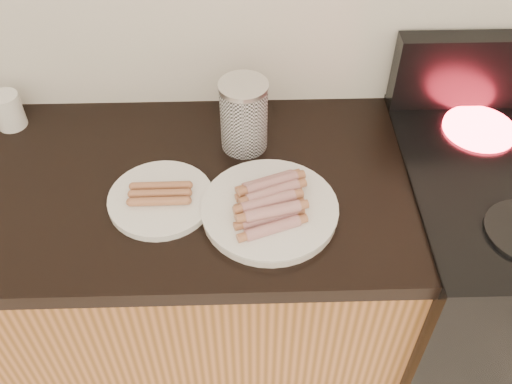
{
  "coord_description": "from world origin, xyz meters",
  "views": [
    {
      "loc": [
        0.02,
        0.75,
        1.83
      ],
      "look_at": [
        0.04,
        1.62,
        0.93
      ],
      "focal_mm": 40.0,
      "sensor_mm": 36.0,
      "label": 1
    }
  ],
  "objects_px": {
    "side_plate": "(161,199)",
    "mug": "(8,111)",
    "main_plate": "(270,211)",
    "stove": "(510,288)",
    "canister": "(244,116)"
  },
  "relations": [
    {
      "from": "side_plate",
      "to": "mug",
      "type": "height_order",
      "value": "mug"
    },
    {
      "from": "main_plate",
      "to": "mug",
      "type": "xyz_separation_m",
      "value": [
        -0.65,
        0.33,
        0.04
      ]
    },
    {
      "from": "main_plate",
      "to": "side_plate",
      "type": "distance_m",
      "value": 0.25
    },
    {
      "from": "stove",
      "to": "side_plate",
      "type": "height_order",
      "value": "side_plate"
    },
    {
      "from": "stove",
      "to": "canister",
      "type": "bearing_deg",
      "value": 169.29
    },
    {
      "from": "side_plate",
      "to": "canister",
      "type": "relative_size",
      "value": 1.31
    },
    {
      "from": "canister",
      "to": "mug",
      "type": "height_order",
      "value": "canister"
    },
    {
      "from": "main_plate",
      "to": "mug",
      "type": "bearing_deg",
      "value": 153.13
    },
    {
      "from": "mug",
      "to": "canister",
      "type": "bearing_deg",
      "value": -8.97
    },
    {
      "from": "main_plate",
      "to": "side_plate",
      "type": "bearing_deg",
      "value": 169.61
    },
    {
      "from": "side_plate",
      "to": "stove",
      "type": "bearing_deg",
      "value": 2.73
    },
    {
      "from": "stove",
      "to": "side_plate",
      "type": "bearing_deg",
      "value": -177.27
    },
    {
      "from": "mug",
      "to": "main_plate",
      "type": "bearing_deg",
      "value": -26.87
    },
    {
      "from": "main_plate",
      "to": "canister",
      "type": "height_order",
      "value": "canister"
    },
    {
      "from": "main_plate",
      "to": "stove",
      "type": "bearing_deg",
      "value": 7.19
    }
  ]
}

